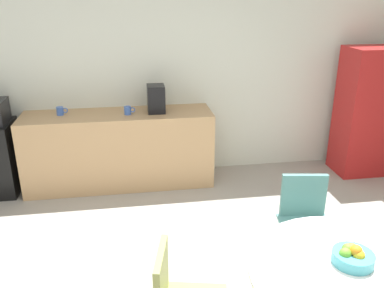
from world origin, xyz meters
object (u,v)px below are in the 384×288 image
at_px(mug_white, 60,111).
at_px(coffee_maker, 156,99).
at_px(chair_teal, 305,213).
at_px(mug_green, 128,110).
at_px(fruit_bowl, 353,256).
at_px(locker_cabinet, 364,112).

bearing_deg(mug_white, coffee_maker, -2.35).
distance_m(chair_teal, coffee_maker, 2.23).
xyz_separation_m(mug_white, mug_green, (0.77, -0.09, 0.00)).
height_order(fruit_bowl, coffee_maker, coffee_maker).
relative_size(locker_cabinet, mug_green, 12.52).
height_order(locker_cabinet, coffee_maker, locker_cabinet).
bearing_deg(mug_green, chair_teal, -52.08).
height_order(locker_cabinet, fruit_bowl, locker_cabinet).
bearing_deg(coffee_maker, fruit_bowl, -71.35).
xyz_separation_m(locker_cabinet, fruit_bowl, (-1.67, -2.71, -0.01)).
height_order(locker_cabinet, mug_white, locker_cabinet).
bearing_deg(fruit_bowl, mug_green, 114.90).
height_order(fruit_bowl, mug_green, mug_green).
bearing_deg(chair_teal, locker_cabinet, 49.15).
bearing_deg(locker_cabinet, mug_white, 177.76).
bearing_deg(chair_teal, fruit_bowl, -98.38).
distance_m(mug_green, coffee_maker, 0.35).
bearing_deg(mug_green, mug_white, 172.96).
distance_m(mug_white, mug_green, 0.78).
bearing_deg(mug_white, fruit_bowl, -54.30).
distance_m(chair_teal, mug_green, 2.34).
xyz_separation_m(chair_teal, mug_white, (-2.19, 1.91, 0.43)).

